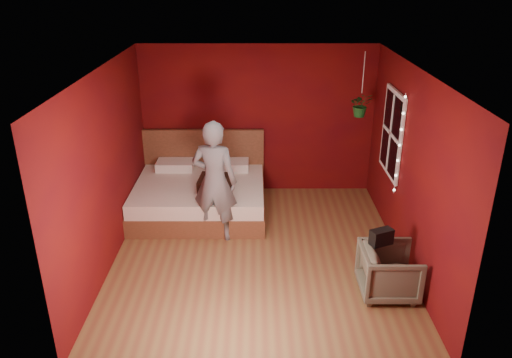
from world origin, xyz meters
name	(u,v)px	position (x,y,z in m)	size (l,w,h in m)	color
floor	(258,254)	(0.00, 0.00, 0.00)	(4.50, 4.50, 0.00)	brown
room_walls	(258,142)	(0.00, 0.00, 1.68)	(4.04, 4.54, 2.62)	#690F0B
window	(392,133)	(1.97, 0.90, 1.50)	(0.05, 0.97, 1.27)	white
fairy_lights	(400,145)	(1.94, 0.37, 1.50)	(0.04, 0.04, 1.45)	silver
bed	(201,193)	(-0.95, 1.40, 0.30)	(2.11, 1.79, 1.16)	brown
person	(215,181)	(-0.63, 0.50, 0.91)	(0.66, 0.43, 1.81)	slate
armchair	(389,271)	(1.60, -0.92, 0.32)	(0.68, 0.70, 0.63)	#6B6A54
handbag	(381,237)	(1.49, -0.80, 0.73)	(0.28, 0.14, 0.20)	black
throw_pillow	(215,183)	(-0.67, 1.10, 0.62)	(0.51, 0.51, 0.18)	black
hanging_plant	(361,105)	(1.59, 1.44, 1.79)	(0.34, 0.30, 1.00)	silver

